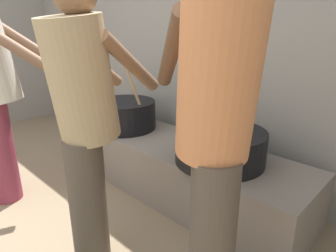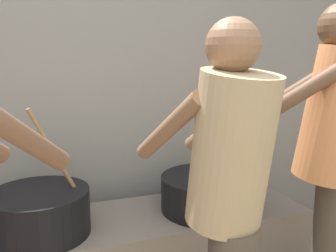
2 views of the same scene
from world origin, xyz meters
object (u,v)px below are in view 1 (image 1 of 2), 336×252
at_px(cooking_pot_secondary, 125,114).
at_px(cook_in_tan_shirt, 84,114).
at_px(cook_in_orange_shirt, 216,120).
at_px(cooking_pot_main, 220,146).

bearing_deg(cooking_pot_secondary, cook_in_tan_shirt, -48.07).
distance_m(cooking_pot_secondary, cook_in_tan_shirt, 1.10).
bearing_deg(cook_in_orange_shirt, cooking_pot_secondary, 156.02).
relative_size(cooking_pot_main, cooking_pot_secondary, 0.96).
relative_size(cooking_pot_secondary, cook_in_orange_shirt, 0.43).
bearing_deg(cook_in_tan_shirt, cooking_pot_secondary, 131.93).
bearing_deg(cook_in_tan_shirt, cook_in_orange_shirt, 14.94).
bearing_deg(cooking_pot_main, cook_in_tan_shirt, -110.31).
height_order(cook_in_tan_shirt, cook_in_orange_shirt, cook_in_orange_shirt).
height_order(cooking_pot_main, cook_in_orange_shirt, cook_in_orange_shirt).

